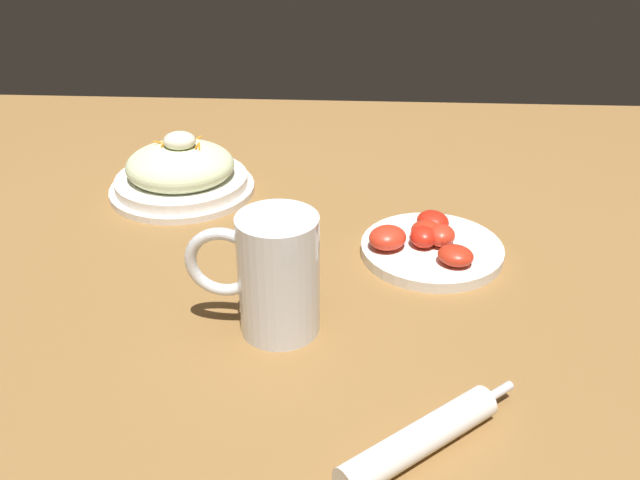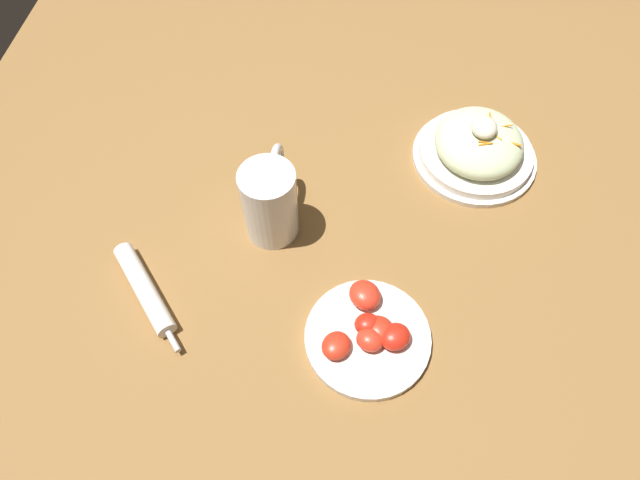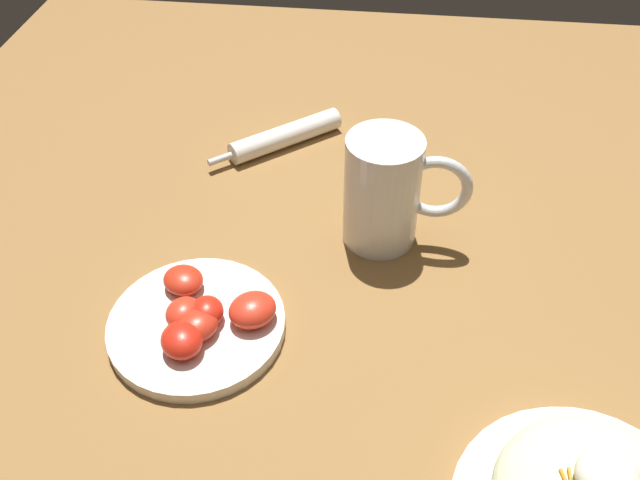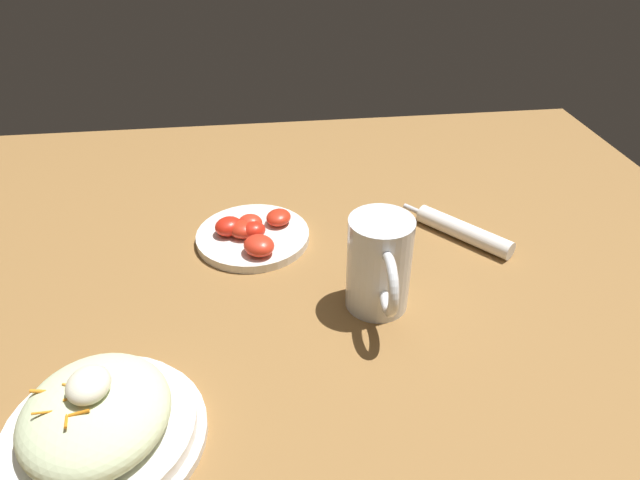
# 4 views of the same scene
# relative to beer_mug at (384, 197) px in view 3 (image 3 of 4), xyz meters

# --- Properties ---
(ground_plane) EXTENTS (1.43, 1.43, 0.00)m
(ground_plane) POSITION_rel_beer_mug_xyz_m (0.03, -0.08, -0.06)
(ground_plane) COLOR olive
(beer_mug) EXTENTS (0.15, 0.09, 0.14)m
(beer_mug) POSITION_rel_beer_mug_xyz_m (0.00, 0.00, 0.00)
(beer_mug) COLOR white
(beer_mug) RESTS_ON ground_plane
(napkin_roll) EXTENTS (0.17, 0.15, 0.03)m
(napkin_roll) POSITION_rel_beer_mug_xyz_m (-0.15, 0.18, -0.05)
(napkin_roll) COLOR white
(napkin_roll) RESTS_ON ground_plane
(tomato_plate) EXTENTS (0.19, 0.19, 0.04)m
(tomato_plate) POSITION_rel_beer_mug_xyz_m (-0.18, -0.17, -0.05)
(tomato_plate) COLOR white
(tomato_plate) RESTS_ON ground_plane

